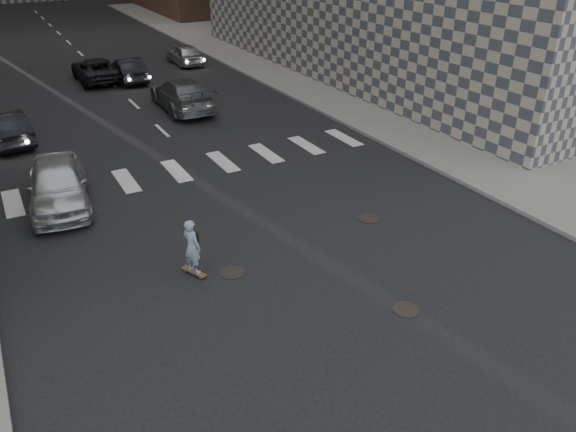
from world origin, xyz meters
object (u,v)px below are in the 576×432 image
silver_sedan (58,184)px  traffic_car_e (130,70)px  traffic_car_d (184,54)px  skateboarder (192,246)px  traffic_car_b (182,94)px  traffic_car_c (96,70)px  traffic_car_a (6,128)px

silver_sedan → traffic_car_e: size_ratio=1.10×
traffic_car_d → skateboarder: bearing=70.6°
silver_sedan → traffic_car_b: same height
traffic_car_c → skateboarder: bearing=84.7°
traffic_car_a → traffic_car_b: size_ratio=0.77×
skateboarder → traffic_car_c: size_ratio=0.34×
traffic_car_b → traffic_car_e: (-0.86, 7.22, -0.10)m
traffic_car_e → traffic_car_a: bearing=51.6°
traffic_car_b → traffic_car_e: traffic_car_b is taller
traffic_car_d → traffic_car_e: 5.34m
traffic_car_d → traffic_car_c: bearing=15.9°
traffic_car_b → traffic_car_c: (-2.70, 8.20, -0.11)m
traffic_car_d → traffic_car_e: bearing=31.7°
skateboarder → traffic_car_b: 15.92m
silver_sedan → traffic_car_e: bearing=74.6°
skateboarder → traffic_car_e: (4.14, 22.33, -0.19)m
traffic_car_e → traffic_car_b: bearing=101.1°
traffic_car_e → traffic_car_c: bearing=-23.8°
traffic_car_c → traffic_car_d: (6.36, 1.85, 0.00)m
traffic_car_a → traffic_car_e: (7.68, 8.33, -0.00)m
skateboarder → traffic_car_c: bearing=60.9°
skateboarder → traffic_car_c: 23.42m
silver_sedan → traffic_car_a: size_ratio=1.10×
skateboarder → traffic_car_d: bearing=47.5°
silver_sedan → traffic_car_d: 21.95m
traffic_car_b → traffic_car_c: traffic_car_b is taller
traffic_car_b → traffic_car_d: size_ratio=1.35×
traffic_car_a → traffic_car_d: size_ratio=1.05×
traffic_car_c → silver_sedan: bearing=74.5°
silver_sedan → traffic_car_a: silver_sedan is taller
traffic_car_a → skateboarder: bearing=96.9°
skateboarder → traffic_car_b: size_ratio=0.31×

